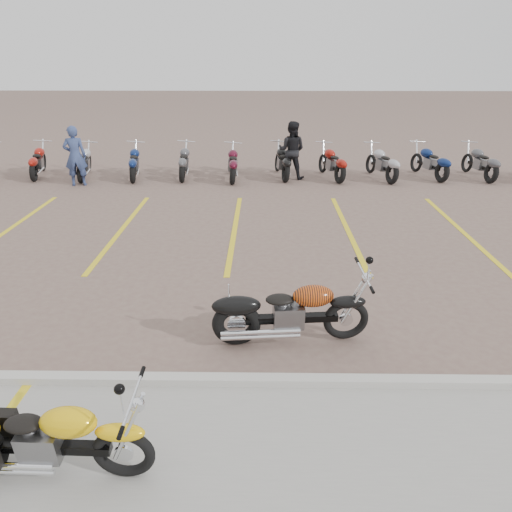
{
  "coord_description": "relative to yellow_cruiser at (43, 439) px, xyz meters",
  "views": [
    {
      "loc": [
        0.68,
        -7.26,
        3.94
      ],
      "look_at": [
        0.57,
        0.5,
        0.75
      ],
      "focal_mm": 35.0,
      "sensor_mm": 36.0,
      "label": 1
    }
  ],
  "objects": [
    {
      "name": "person_b",
      "position": [
        3.06,
        12.74,
        0.5
      ],
      "size": [
        1.07,
        0.93,
        1.87
      ],
      "primitive_type": "imported",
      "rotation": [
        0.0,
        0.0,
        2.86
      ],
      "color": "black",
      "rests_on": "ground"
    },
    {
      "name": "yellow_cruiser",
      "position": [
        0.0,
        0.0,
        0.0
      ],
      "size": [
        2.12,
        0.32,
        0.87
      ],
      "rotation": [
        0.11,
        0.0,
        -0.03
      ],
      "color": "black",
      "rests_on": "ground"
    },
    {
      "name": "parking_stripes",
      "position": [
        1.45,
        7.48,
        -0.43
      ],
      "size": [
        38.0,
        5.5,
        0.01
      ],
      "primitive_type": null,
      "color": "gold",
      "rests_on": "ground"
    },
    {
      "name": "bg_bike_row",
      "position": [
        1.9,
        12.68,
        0.12
      ],
      "size": [
        19.13,
        2.08,
        1.1
      ],
      "color": "black",
      "rests_on": "ground"
    },
    {
      "name": "person_a",
      "position": [
        -3.74,
        11.67,
        0.5
      ],
      "size": [
        0.76,
        0.58,
        1.86
      ],
      "primitive_type": "imported",
      "rotation": [
        0.0,
        0.0,
        3.36
      ],
      "color": "navy",
      "rests_on": "ground"
    },
    {
      "name": "ground",
      "position": [
        1.45,
        3.48,
        -0.43
      ],
      "size": [
        100.0,
        100.0,
        0.0
      ],
      "primitive_type": "plane",
      "color": "#756053",
      "rests_on": "ground"
    },
    {
      "name": "curb",
      "position": [
        1.45,
        1.48,
        -0.37
      ],
      "size": [
        60.0,
        0.18,
        0.12
      ],
      "primitive_type": "cube",
      "color": "#ADAAA3",
      "rests_on": "ground"
    },
    {
      "name": "flame_cruiser",
      "position": [
        2.49,
        2.51,
        0.03
      ],
      "size": [
        2.27,
        0.4,
        0.93
      ],
      "rotation": [
        0.11,
        0.0,
        0.09
      ],
      "color": "black",
      "rests_on": "ground"
    }
  ]
}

